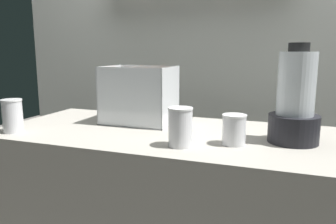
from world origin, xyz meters
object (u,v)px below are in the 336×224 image
juice_cup_carrot_far_left (13,117)px  juice_cup_pomegranate_middle (234,132)px  blender_pitcher (295,104)px  juice_cup_pomegranate_left (180,129)px  carrot_display_bin (140,106)px

juice_cup_carrot_far_left → juice_cup_pomegranate_middle: bearing=8.1°
blender_pitcher → juice_cup_pomegranate_left: size_ratio=2.60×
juice_cup_carrot_far_left → juice_cup_pomegranate_middle: 0.87m
carrot_display_bin → juice_cup_pomegranate_middle: size_ratio=2.86×
juice_cup_carrot_far_left → juice_cup_pomegranate_middle: juice_cup_carrot_far_left is taller
carrot_display_bin → blender_pitcher: bearing=-9.7°
juice_cup_pomegranate_left → blender_pitcher: bearing=27.5°
blender_pitcher → juice_cup_pomegranate_middle: bearing=-151.2°
juice_cup_carrot_far_left → juice_cup_pomegranate_middle: size_ratio=1.25×
juice_cup_pomegranate_middle → juice_cup_pomegranate_left: bearing=-154.0°
blender_pitcher → juice_cup_pomegranate_left: blender_pitcher is taller
blender_pitcher → juice_cup_carrot_far_left: 1.08m
carrot_display_bin → juice_cup_pomegranate_middle: 0.51m
blender_pitcher → juice_cup_pomegranate_left: bearing=-152.5°
juice_cup_pomegranate_left → juice_cup_carrot_far_left: bearing=-176.7°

